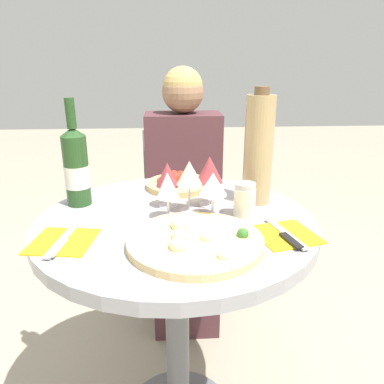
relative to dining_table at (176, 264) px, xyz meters
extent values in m
cylinder|color=slate|center=(0.00, 0.00, -0.24)|extent=(0.08, 0.08, 0.72)
cylinder|color=#9E9EA3|center=(0.00, 0.00, 0.13)|extent=(0.80, 0.80, 0.04)
cylinder|color=slate|center=(0.05, 0.70, -0.62)|extent=(0.35, 0.35, 0.01)
cylinder|color=slate|center=(0.05, 0.70, -0.41)|extent=(0.06, 0.06, 0.43)
cube|color=slate|center=(0.05, 0.70, -0.18)|extent=(0.39, 0.39, 0.03)
cube|color=slate|center=(0.05, 0.89, 0.04)|extent=(0.39, 0.02, 0.41)
cube|color=#512D33|center=(0.05, 0.55, -0.39)|extent=(0.29, 0.31, 0.46)
cube|color=#512D33|center=(0.05, 0.70, 0.09)|extent=(0.34, 0.19, 0.52)
sphere|color=#997051|center=(0.05, 0.70, 0.45)|extent=(0.18, 0.18, 0.18)
sphere|color=tan|center=(0.05, 0.70, 0.47)|extent=(0.18, 0.18, 0.18)
cylinder|color=#E5C17F|center=(0.04, -0.17, 0.16)|extent=(0.34, 0.34, 0.02)
sphere|color=beige|center=(0.10, -0.27, 0.18)|extent=(0.02, 0.02, 0.02)
sphere|color=#336B28|center=(0.16, -0.17, 0.18)|extent=(0.03, 0.03, 0.03)
sphere|color=beige|center=(0.07, -0.18, 0.18)|extent=(0.03, 0.03, 0.03)
sphere|color=beige|center=(0.00, -0.22, 0.18)|extent=(0.04, 0.04, 0.04)
sphere|color=beige|center=(0.01, -0.17, 0.18)|extent=(0.04, 0.04, 0.04)
sphere|color=beige|center=(0.01, -0.11, 0.18)|extent=(0.04, 0.04, 0.04)
cylinder|color=#DBB26B|center=(0.02, 0.27, 0.16)|extent=(0.23, 0.23, 0.02)
sphere|color=beige|center=(0.05, 0.28, 0.18)|extent=(0.03, 0.03, 0.03)
sphere|color=#B22D1E|center=(0.03, 0.32, 0.18)|extent=(0.04, 0.04, 0.04)
sphere|color=#B22D1E|center=(-0.04, 0.27, 0.18)|extent=(0.03, 0.03, 0.03)
sphere|color=#B22D1E|center=(0.00, 0.33, 0.18)|extent=(0.04, 0.04, 0.04)
sphere|color=beige|center=(0.03, 0.24, 0.18)|extent=(0.03, 0.03, 0.03)
sphere|color=#336B28|center=(-0.02, 0.32, 0.18)|extent=(0.04, 0.04, 0.04)
sphere|color=#B22D1E|center=(0.01, 0.30, 0.18)|extent=(0.04, 0.04, 0.04)
cylinder|color=#23471E|center=(-0.30, 0.13, 0.26)|extent=(0.07, 0.07, 0.22)
cone|color=#23471E|center=(-0.30, 0.13, 0.38)|extent=(0.07, 0.07, 0.03)
cylinder|color=#23471E|center=(-0.30, 0.13, 0.44)|extent=(0.03, 0.03, 0.09)
cylinder|color=silver|center=(-0.30, 0.13, 0.24)|extent=(0.08, 0.08, 0.07)
cylinder|color=tan|center=(0.26, 0.12, 0.32)|extent=(0.09, 0.09, 0.33)
cylinder|color=brown|center=(0.26, 0.12, 0.50)|extent=(0.04, 0.04, 0.02)
cylinder|color=silver|center=(0.20, 0.00, 0.20)|extent=(0.06, 0.06, 0.09)
cylinder|color=#B2B2B7|center=(0.20, 0.00, 0.25)|extent=(0.06, 0.06, 0.02)
cylinder|color=silver|center=(-0.02, 0.09, 0.15)|extent=(0.06, 0.06, 0.00)
cylinder|color=silver|center=(-0.02, 0.09, 0.19)|extent=(0.01, 0.01, 0.06)
cone|color=#9E383D|center=(-0.02, 0.09, 0.26)|extent=(0.07, 0.07, 0.07)
cylinder|color=silver|center=(-0.02, 0.00, 0.15)|extent=(0.06, 0.06, 0.00)
cylinder|color=silver|center=(-0.02, 0.00, 0.19)|extent=(0.01, 0.01, 0.06)
cone|color=silver|center=(-0.02, 0.00, 0.25)|extent=(0.07, 0.07, 0.07)
cylinder|color=silver|center=(0.04, 0.05, 0.15)|extent=(0.06, 0.06, 0.00)
cylinder|color=silver|center=(0.04, 0.05, 0.20)|extent=(0.01, 0.01, 0.08)
cone|color=beige|center=(0.04, 0.05, 0.27)|extent=(0.08, 0.08, 0.07)
cylinder|color=silver|center=(0.11, 0.09, 0.15)|extent=(0.06, 0.06, 0.00)
cylinder|color=silver|center=(0.11, 0.09, 0.19)|extent=(0.01, 0.01, 0.07)
cone|color=#9E383D|center=(0.11, 0.09, 0.27)|extent=(0.08, 0.08, 0.08)
cylinder|color=silver|center=(0.11, 0.00, 0.15)|extent=(0.06, 0.06, 0.00)
cylinder|color=silver|center=(0.11, 0.00, 0.19)|extent=(0.01, 0.01, 0.07)
cone|color=silver|center=(0.11, 0.00, 0.25)|extent=(0.08, 0.08, 0.07)
cube|color=gold|center=(-0.29, -0.13, 0.15)|extent=(0.17, 0.17, 0.00)
cube|color=silver|center=(-0.29, -0.13, 0.16)|extent=(0.04, 0.19, 0.00)
cube|color=silver|center=(-0.29, -0.18, 0.16)|extent=(0.03, 0.09, 0.00)
cube|color=gold|center=(0.28, -0.13, 0.15)|extent=(0.18, 0.18, 0.00)
cube|color=silver|center=(0.28, -0.13, 0.16)|extent=(0.06, 0.19, 0.00)
cube|color=black|center=(0.28, -0.18, 0.16)|extent=(0.04, 0.09, 0.00)
camera|label=1|loc=(-0.02, -0.99, 0.58)|focal=35.00mm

